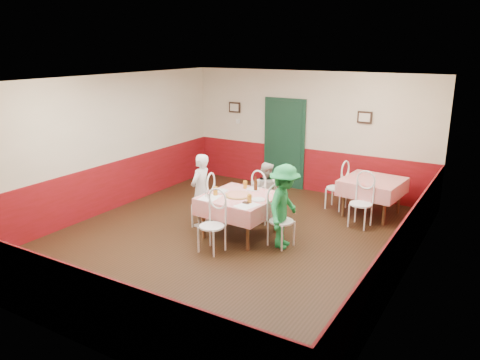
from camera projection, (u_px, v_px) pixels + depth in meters
The scene contains 39 objects.
floor at pixel (229, 239), 8.41m from camera, with size 7.00×7.00×0.00m, color black.
ceiling at pixel (228, 80), 7.63m from camera, with size 7.00×7.00×0.00m, color white.
back_wall at pixel (309, 132), 10.90m from camera, with size 6.00×0.10×2.80m, color beige.
front_wall at pixel (59, 230), 5.13m from camera, with size 6.00×0.10×2.80m, color beige.
left_wall at pixel (104, 145), 9.50m from camera, with size 0.10×7.00×2.80m, color beige.
right_wall at pixel (410, 190), 6.54m from camera, with size 0.10×7.00×2.80m, color beige.
wainscot_back at pixel (307, 169), 11.14m from camera, with size 6.00×0.03×1.00m, color maroon.
wainscot_front at pixel (69, 302), 5.39m from camera, with size 6.00×0.03×1.00m, color maroon.
wainscot_left at pixel (108, 187), 9.74m from camera, with size 0.03×7.00×1.00m, color maroon.
wainscot_right at pixel (403, 249), 6.79m from camera, with size 0.03×7.00×1.00m, color maroon.
door at pixel (284, 144), 11.25m from camera, with size 0.96×0.06×2.10m, color black.
picture_left at pixel (235, 107), 11.72m from camera, with size 0.32×0.03×0.26m, color black.
picture_right at pixel (365, 117), 10.10m from camera, with size 0.32×0.03×0.26m, color black.
thermostat at pixel (238, 122), 11.77m from camera, with size 0.10×0.03×0.10m, color white.
main_table at pixel (240, 216), 8.48m from camera, with size 1.22×1.22×0.77m, color red.
second_table at pixel (372, 197), 9.50m from camera, with size 1.12×1.12×0.77m, color red.
chair_left at pixel (203, 203), 8.91m from camera, with size 0.42×0.42×0.90m, color white, non-canonical shape.
chair_right at pixel (281, 221), 8.00m from camera, with size 0.42×0.42×0.90m, color white, non-canonical shape.
chair_far at pixel (264, 199), 9.13m from camera, with size 0.42×0.42×0.90m, color white, non-canonical shape.
chair_near at pixel (212, 226), 7.78m from camera, with size 0.42×0.42×0.90m, color white, non-canonical shape.
chair_second_a at pixel (336, 188), 9.85m from camera, with size 0.42×0.42×0.90m, color white, non-canonical shape.
chair_second_b at pixel (361, 204), 8.86m from camera, with size 0.42×0.42×0.90m, color white, non-canonical shape.
pizza at pixel (238, 195), 8.33m from camera, with size 0.46×0.46×0.03m, color #B74723.
plate_left at pixel (221, 191), 8.61m from camera, with size 0.25×0.25×0.01m, color white.
plate_right at pixel (258, 200), 8.13m from camera, with size 0.25×0.25×0.01m, color white.
plate_far at pixel (253, 189), 8.72m from camera, with size 0.25×0.25×0.01m, color white.
glass_a at pixel (215, 191), 8.37m from camera, with size 0.08×0.08×0.15m, color #BF7219.
glass_b at pixel (249, 199), 7.97m from camera, with size 0.08×0.08×0.14m, color #BF7219.
glass_c at pixel (245, 185), 8.78m from camera, with size 0.08×0.08×0.14m, color #BF7219.
beer_bottle at pixel (256, 184), 8.61m from camera, with size 0.07×0.07×0.24m, color #381C0A.
shaker_a at pixel (206, 195), 8.26m from camera, with size 0.04×0.04×0.09m, color silver.
shaker_b at pixel (208, 196), 8.18m from camera, with size 0.04×0.04×0.09m, color silver.
shaker_c at pixel (208, 195), 8.28m from camera, with size 0.04×0.04×0.09m, color #B23319.
menu_left at pixel (210, 198), 8.25m from camera, with size 0.30×0.40×0.00m, color white.
menu_right at pixel (247, 205), 7.85m from camera, with size 0.30×0.40×0.00m, color white.
wallet at pixel (246, 203), 7.96m from camera, with size 0.11×0.09×0.02m, color black.
diner_left at pixel (201, 190), 8.87m from camera, with size 0.51×0.34×1.40m, color gray.
diner_far at pixel (266, 192), 9.13m from camera, with size 0.58×0.45×1.19m, color gray.
diner_right at pixel (284, 206), 7.90m from camera, with size 0.94×0.54×1.46m, color gray.
Camera 1 is at (4.16, -6.58, 3.35)m, focal length 35.00 mm.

